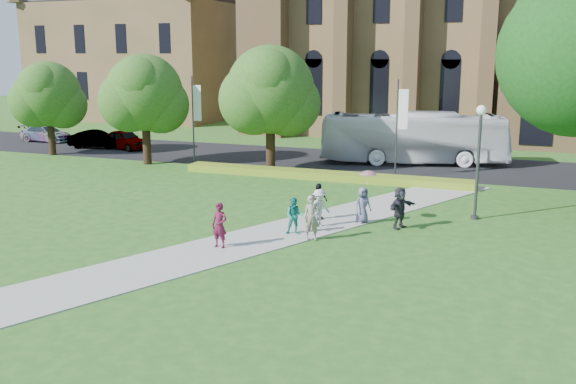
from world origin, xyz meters
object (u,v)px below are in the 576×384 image
at_px(car_0, 125,139).
at_px(tour_coach, 413,138).
at_px(pedestrian_0, 220,225).
at_px(car_2, 46,134).
at_px(streetlamp, 479,148).
at_px(car_1, 96,139).

bearing_deg(car_0, tour_coach, -68.86).
bearing_deg(car_0, pedestrian_0, -120.06).
height_order(tour_coach, pedestrian_0, tour_coach).
bearing_deg(car_2, tour_coach, -88.49).
xyz_separation_m(car_2, pedestrian_0, (28.08, -22.45, 0.23)).
xyz_separation_m(streetlamp, car_2, (-37.04, 14.17, -2.59)).
height_order(streetlamp, tour_coach, streetlamp).
xyz_separation_m(car_0, pedestrian_0, (19.13, -21.21, 0.15)).
distance_m(streetlamp, car_1, 33.06).
bearing_deg(car_1, pedestrian_0, -147.84).
relative_size(tour_coach, car_1, 2.94).
xyz_separation_m(streetlamp, tour_coach, (-5.42, 14.22, -1.50)).
relative_size(car_0, car_2, 0.94).
height_order(tour_coach, car_1, tour_coach).
distance_m(tour_coach, car_0, 22.72).
xyz_separation_m(tour_coach, car_1, (-25.08, -1.73, -1.06)).
distance_m(car_1, car_2, 6.75).
distance_m(car_2, pedestrian_0, 35.95).
xyz_separation_m(tour_coach, car_0, (-22.66, -1.29, -1.02)).
relative_size(streetlamp, car_1, 1.21).
bearing_deg(car_0, car_1, 118.22).
bearing_deg(car_1, car_0, -93.57).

